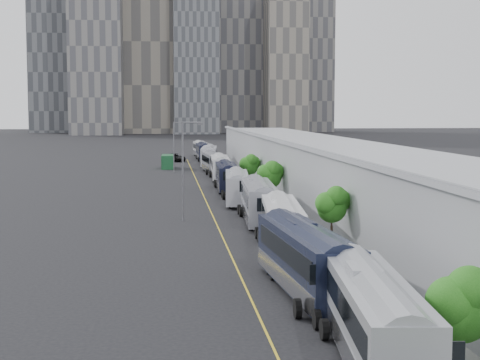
{
  "coord_description": "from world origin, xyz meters",
  "views": [
    {
      "loc": [
        -6.25,
        -22.34,
        10.6
      ],
      "look_at": [
        1.9,
        56.93,
        3.0
      ],
      "focal_mm": 55.0,
      "sensor_mm": 36.0,
      "label": 1
    }
  ],
  "objects": [
    {
      "name": "street_lamp_near",
      "position": [
        -4.37,
        47.66,
        5.46
      ],
      "size": [
        2.04,
        0.22,
        9.52
      ],
      "color": "#59595E",
      "rests_on": "ground"
    },
    {
      "name": "lane_line",
      "position": [
        -1.5,
        55.0,
        0.01
      ],
      "size": [
        0.12,
        160.0,
        0.02
      ],
      "primitive_type": "cube",
      "color": "gold",
      "rests_on": "ground"
    },
    {
      "name": "tree_3",
      "position": [
        5.38,
        78.34,
        3.18
      ],
      "size": [
        2.51,
        2.51,
        4.44
      ],
      "color": "black",
      "rests_on": "ground"
    },
    {
      "name": "tree_0",
      "position": [
        5.36,
        5.22,
        3.11
      ],
      "size": [
        2.72,
        2.72,
        4.47
      ],
      "color": "black",
      "rests_on": "ground"
    },
    {
      "name": "skyline",
      "position": [
        -2.9,
        324.16,
        50.85
      ],
      "size": [
        145.0,
        64.0,
        120.0
      ],
      "color": "slate",
      "rests_on": "ground"
    },
    {
      "name": "street_lamp_far",
      "position": [
        -4.52,
        102.97,
        4.98
      ],
      "size": [
        2.04,
        0.22,
        8.6
      ],
      "color": "#59595E",
      "rests_on": "ground"
    },
    {
      "name": "bus_10",
      "position": [
        1.96,
        144.47,
        1.51
      ],
      "size": [
        3.18,
        12.33,
        3.57
      ],
      "rotation": [
        0.0,
        0.0,
        0.06
      ],
      "color": "silver",
      "rests_on": "ground"
    },
    {
      "name": "bus_1",
      "position": [
        1.79,
        18.74,
        1.71
      ],
      "size": [
        3.81,
        13.98,
        4.04
      ],
      "rotation": [
        0.0,
        0.0,
        0.07
      ],
      "color": "black",
      "rests_on": "ground"
    },
    {
      "name": "depot",
      "position": [
        12.99,
        55.0,
        3.51
      ],
      "size": [
        12.45,
        160.4,
        7.2
      ],
      "color": "gray",
      "rests_on": "ground"
    },
    {
      "name": "bus_3",
      "position": [
        2.59,
        46.24,
        1.67
      ],
      "size": [
        3.49,
        13.63,
        3.94
      ],
      "rotation": [
        0.0,
        0.0,
        -0.06
      ],
      "color": "gray",
      "rests_on": "ground"
    },
    {
      "name": "bus_8",
      "position": [
        2.16,
        117.14,
        1.63
      ],
      "size": [
        3.94,
        13.44,
        3.87
      ],
      "rotation": [
        0.0,
        0.0,
        -0.1
      ],
      "color": "#B4B6BF",
      "rests_on": "ground"
    },
    {
      "name": "sidewalk",
      "position": [
        9.0,
        55.0,
        0.06
      ],
      "size": [
        10.0,
        170.0,
        0.12
      ],
      "primitive_type": "cube",
      "color": "gray",
      "rests_on": "ground"
    },
    {
      "name": "bus_7",
      "position": [
        1.8,
        102.04,
        1.49
      ],
      "size": [
        3.08,
        12.21,
        3.54
      ],
      "rotation": [
        0.0,
        0.0,
        0.05
      ],
      "color": "slate",
      "rests_on": "ground"
    },
    {
      "name": "suv",
      "position": [
        -4.06,
        129.87,
        0.82
      ],
      "size": [
        4.73,
        6.5,
        1.64
      ],
      "primitive_type": "imported",
      "rotation": [
        0.0,
        0.0,
        0.38
      ],
      "color": "black",
      "rests_on": "ground"
    },
    {
      "name": "bus_5",
      "position": [
        1.9,
        74.05,
        1.56
      ],
      "size": [
        2.93,
        12.72,
        3.7
      ],
      "rotation": [
        0.0,
        0.0,
        -0.03
      ],
      "color": "black",
      "rests_on": "ground"
    },
    {
      "name": "bus_9",
      "position": [
        1.92,
        133.42,
        1.53
      ],
      "size": [
        2.79,
        12.48,
        3.63
      ],
      "rotation": [
        0.0,
        0.0,
        0.02
      ],
      "color": "black",
      "rests_on": "ground"
    },
    {
      "name": "bus_4",
      "position": [
        1.93,
        60.73,
        1.56
      ],
      "size": [
        3.57,
        12.78,
        3.69
      ],
      "rotation": [
        0.0,
        0.0,
        -0.08
      ],
      "color": "#B3B4BD",
      "rests_on": "ground"
    },
    {
      "name": "tree_2",
      "position": [
        5.44,
        58.84,
        3.57
      ],
      "size": [
        2.71,
        2.71,
        4.93
      ],
      "color": "black",
      "rests_on": "ground"
    },
    {
      "name": "bus_6",
      "position": [
        2.17,
        89.51,
        1.58
      ],
      "size": [
        3.1,
        12.88,
        3.74
      ],
      "rotation": [
        0.0,
        0.0,
        -0.04
      ],
      "color": "white",
      "rests_on": "ground"
    },
    {
      "name": "bus_0",
      "position": [
        2.33,
        6.78,
        1.63
      ],
      "size": [
        3.94,
        13.44,
        3.87
      ],
      "rotation": [
        0.0,
        0.0,
        -0.1
      ],
      "color": "#92959B",
      "rests_on": "ground"
    },
    {
      "name": "bus_2",
      "position": [
        2.57,
        32.16,
        1.61
      ],
      "size": [
        3.8,
        13.2,
        3.8
      ],
      "rotation": [
        0.0,
        0.0,
        -0.09
      ],
      "color": "silver",
      "rests_on": "ground"
    },
    {
      "name": "tree_1",
      "position": [
        5.72,
        29.22,
        3.87
      ],
      "size": [
        2.17,
        2.17,
        4.98
      ],
      "color": "black",
      "rests_on": "ground"
    },
    {
      "name": "shipping_container",
      "position": [
        -5.68,
        111.55,
        1.23
      ],
      "size": [
        2.42,
        6.15,
        2.46
      ],
      "primitive_type": "cube",
      "rotation": [
        0.0,
        0.0,
        -0.03
      ],
      "color": "#144423",
      "rests_on": "ground"
    }
  ]
}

